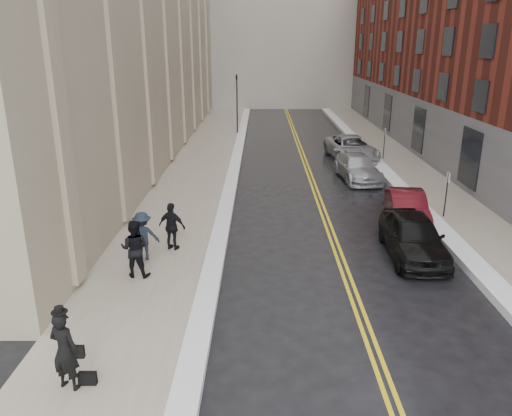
{
  "coord_description": "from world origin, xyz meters",
  "views": [
    {
      "loc": [
        -0.5,
        -13.71,
        7.75
      ],
      "look_at": [
        -0.69,
        4.77,
        1.6
      ],
      "focal_mm": 35.0,
      "sensor_mm": 36.0,
      "label": 1
    }
  ],
  "objects_px": {
    "car_black": "(413,236)",
    "pedestrian_main": "(65,350)",
    "car_silver_near": "(357,167)",
    "pedestrian_c": "(172,227)",
    "pedestrian_a": "(135,248)",
    "car_maroon": "(407,207)",
    "car_silver_far": "(351,148)",
    "pedestrian_b": "(143,236)"
  },
  "relations": [
    {
      "from": "car_silver_far",
      "to": "pedestrian_a",
      "type": "bearing_deg",
      "value": -127.18
    },
    {
      "from": "car_silver_near",
      "to": "car_black",
      "type": "bearing_deg",
      "value": -95.8
    },
    {
      "from": "car_silver_near",
      "to": "pedestrian_c",
      "type": "bearing_deg",
      "value": -135.51
    },
    {
      "from": "car_black",
      "to": "pedestrian_b",
      "type": "height_order",
      "value": "pedestrian_b"
    },
    {
      "from": "car_black",
      "to": "car_silver_near",
      "type": "bearing_deg",
      "value": 91.89
    },
    {
      "from": "car_silver_far",
      "to": "pedestrian_c",
      "type": "bearing_deg",
      "value": -128.3
    },
    {
      "from": "car_silver_far",
      "to": "pedestrian_c",
      "type": "relative_size",
      "value": 3.12
    },
    {
      "from": "pedestrian_b",
      "to": "pedestrian_c",
      "type": "bearing_deg",
      "value": -152.05
    },
    {
      "from": "pedestrian_main",
      "to": "pedestrian_c",
      "type": "height_order",
      "value": "pedestrian_main"
    },
    {
      "from": "car_maroon",
      "to": "car_silver_near",
      "type": "height_order",
      "value": "car_silver_near"
    },
    {
      "from": "car_silver_far",
      "to": "pedestrian_c",
      "type": "distance_m",
      "value": 18.97
    },
    {
      "from": "car_black",
      "to": "car_maroon",
      "type": "distance_m",
      "value": 3.86
    },
    {
      "from": "car_silver_near",
      "to": "pedestrian_a",
      "type": "height_order",
      "value": "pedestrian_a"
    },
    {
      "from": "car_silver_far",
      "to": "pedestrian_a",
      "type": "height_order",
      "value": "pedestrian_a"
    },
    {
      "from": "car_black",
      "to": "car_maroon",
      "type": "xyz_separation_m",
      "value": [
        0.81,
        3.77,
        -0.11
      ]
    },
    {
      "from": "pedestrian_a",
      "to": "pedestrian_main",
      "type": "bearing_deg",
      "value": 94.01
    },
    {
      "from": "pedestrian_main",
      "to": "car_maroon",
      "type": "bearing_deg",
      "value": -115.4
    },
    {
      "from": "car_silver_far",
      "to": "pedestrian_main",
      "type": "bearing_deg",
      "value": -121.34
    },
    {
      "from": "car_black",
      "to": "pedestrian_main",
      "type": "distance_m",
      "value": 12.88
    },
    {
      "from": "pedestrian_main",
      "to": "pedestrian_a",
      "type": "height_order",
      "value": "pedestrian_a"
    },
    {
      "from": "car_black",
      "to": "pedestrian_b",
      "type": "bearing_deg",
      "value": -174.17
    },
    {
      "from": "car_silver_near",
      "to": "pedestrian_main",
      "type": "distance_m",
      "value": 21.68
    },
    {
      "from": "car_silver_near",
      "to": "car_silver_far",
      "type": "height_order",
      "value": "car_silver_far"
    },
    {
      "from": "pedestrian_main",
      "to": "pedestrian_a",
      "type": "relative_size",
      "value": 0.98
    },
    {
      "from": "car_black",
      "to": "car_silver_near",
      "type": "distance_m",
      "value": 11.26
    },
    {
      "from": "car_silver_near",
      "to": "pedestrian_main",
      "type": "height_order",
      "value": "pedestrian_main"
    },
    {
      "from": "car_black",
      "to": "pedestrian_main",
      "type": "bearing_deg",
      "value": -140.48
    },
    {
      "from": "car_maroon",
      "to": "pedestrian_b",
      "type": "distance_m",
      "value": 11.75
    },
    {
      "from": "car_maroon",
      "to": "car_silver_near",
      "type": "xyz_separation_m",
      "value": [
        -0.85,
        7.49,
        0.01
      ]
    },
    {
      "from": "pedestrian_c",
      "to": "pedestrian_main",
      "type": "bearing_deg",
      "value": 101.65
    },
    {
      "from": "car_maroon",
      "to": "car_silver_far",
      "type": "relative_size",
      "value": 0.74
    },
    {
      "from": "car_black",
      "to": "car_silver_near",
      "type": "xyz_separation_m",
      "value": [
        -0.04,
        11.26,
        -0.1
      ]
    },
    {
      "from": "car_silver_near",
      "to": "car_maroon",
      "type": "bearing_deg",
      "value": -89.52
    },
    {
      "from": "car_silver_far",
      "to": "pedestrian_a",
      "type": "distance_m",
      "value": 21.4
    },
    {
      "from": "pedestrian_a",
      "to": "pedestrian_b",
      "type": "bearing_deg",
      "value": -82.76
    },
    {
      "from": "car_silver_near",
      "to": "pedestrian_c",
      "type": "relative_size",
      "value": 2.66
    },
    {
      "from": "car_silver_far",
      "to": "pedestrian_b",
      "type": "xyz_separation_m",
      "value": [
        -10.54,
        -17.3,
        0.26
      ]
    },
    {
      "from": "car_silver_near",
      "to": "pedestrian_b",
      "type": "distance_m",
      "value": 15.61
    },
    {
      "from": "pedestrian_main",
      "to": "car_silver_near",
      "type": "bearing_deg",
      "value": -100.02
    },
    {
      "from": "car_black",
      "to": "pedestrian_a",
      "type": "relative_size",
      "value": 2.41
    },
    {
      "from": "pedestrian_b",
      "to": "car_black",
      "type": "bearing_deg",
      "value": 165.35
    },
    {
      "from": "car_silver_far",
      "to": "pedestrian_b",
      "type": "relative_size",
      "value": 3.18
    }
  ]
}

